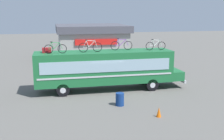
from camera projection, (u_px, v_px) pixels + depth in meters
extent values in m
plane|color=#605E59|center=(104.00, 90.00, 21.94)|extent=(120.00, 120.00, 0.00)
cube|color=#1E6B38|center=(104.00, 67.00, 21.55)|extent=(10.64, 2.37, 2.45)
cube|color=#1E6B38|center=(173.00, 74.00, 22.94)|extent=(1.03, 2.18, 0.73)
cube|color=#99B7C6|center=(107.00, 66.00, 20.35)|extent=(9.78, 0.04, 0.89)
cube|color=#99B7C6|center=(102.00, 61.00, 22.64)|extent=(9.78, 0.04, 0.89)
cube|color=silver|center=(107.00, 76.00, 20.51)|extent=(10.21, 0.03, 0.12)
cube|color=silver|center=(102.00, 70.00, 22.80)|extent=(10.21, 0.03, 0.12)
cube|color=silver|center=(179.00, 79.00, 23.15)|extent=(0.16, 2.25, 0.24)
cylinder|color=black|center=(152.00, 85.00, 21.60)|extent=(0.95, 0.28, 0.95)
cylinder|color=silver|center=(152.00, 85.00, 21.60)|extent=(0.43, 0.30, 0.43)
cylinder|color=black|center=(144.00, 79.00, 23.59)|extent=(0.95, 0.28, 0.95)
cylinder|color=silver|center=(144.00, 79.00, 23.59)|extent=(0.43, 0.30, 0.43)
cylinder|color=black|center=(63.00, 90.00, 20.16)|extent=(0.95, 0.28, 0.95)
cylinder|color=silver|center=(63.00, 90.00, 20.16)|extent=(0.43, 0.30, 0.43)
cylinder|color=black|center=(62.00, 83.00, 22.16)|extent=(0.95, 0.28, 0.95)
cylinder|color=silver|center=(62.00, 83.00, 22.16)|extent=(0.43, 0.30, 0.43)
cube|color=maroon|center=(47.00, 50.00, 20.61)|extent=(0.66, 0.48, 0.35)
torus|color=black|center=(49.00, 49.00, 20.01)|extent=(0.66, 0.04, 0.66)
torus|color=black|center=(62.00, 49.00, 20.22)|extent=(0.66, 0.04, 0.66)
cylinder|color=green|center=(53.00, 46.00, 20.02)|extent=(0.19, 0.04, 0.47)
cylinder|color=green|center=(57.00, 46.00, 20.09)|extent=(0.46, 0.04, 0.45)
cylinder|color=green|center=(55.00, 43.00, 20.02)|extent=(0.59, 0.04, 0.07)
cylinder|color=green|center=(51.00, 49.00, 20.05)|extent=(0.38, 0.03, 0.05)
cylinder|color=green|center=(50.00, 46.00, 19.98)|extent=(0.24, 0.03, 0.49)
cylinder|color=green|center=(61.00, 46.00, 20.15)|extent=(0.21, 0.03, 0.46)
cylinder|color=silver|center=(60.00, 42.00, 20.08)|extent=(0.03, 0.44, 0.03)
ellipsoid|color=black|center=(51.00, 42.00, 19.95)|extent=(0.20, 0.08, 0.06)
torus|color=black|center=(83.00, 48.00, 20.68)|extent=(0.72, 0.04, 0.72)
torus|color=black|center=(97.00, 47.00, 20.91)|extent=(0.72, 0.04, 0.72)
cylinder|color=white|center=(87.00, 44.00, 20.69)|extent=(0.21, 0.04, 0.51)
cylinder|color=white|center=(92.00, 44.00, 20.76)|extent=(0.50, 0.04, 0.49)
cylinder|color=white|center=(91.00, 41.00, 20.69)|extent=(0.65, 0.04, 0.07)
cylinder|color=white|center=(86.00, 47.00, 20.72)|extent=(0.41, 0.03, 0.05)
cylinder|color=white|center=(85.00, 44.00, 20.65)|extent=(0.26, 0.03, 0.53)
cylinder|color=white|center=(96.00, 44.00, 20.84)|extent=(0.22, 0.03, 0.50)
cylinder|color=silver|center=(95.00, 40.00, 20.75)|extent=(0.03, 0.44, 0.03)
ellipsoid|color=black|center=(86.00, 40.00, 20.62)|extent=(0.20, 0.08, 0.06)
torus|color=black|center=(115.00, 46.00, 21.81)|extent=(0.71, 0.04, 0.71)
torus|color=black|center=(128.00, 45.00, 22.03)|extent=(0.71, 0.04, 0.71)
cylinder|color=purple|center=(119.00, 42.00, 21.82)|extent=(0.20, 0.04, 0.51)
cylinder|color=purple|center=(123.00, 42.00, 21.89)|extent=(0.50, 0.04, 0.49)
cylinder|color=purple|center=(122.00, 39.00, 21.82)|extent=(0.64, 0.04, 0.07)
cylinder|color=purple|center=(118.00, 46.00, 21.85)|extent=(0.41, 0.03, 0.05)
cylinder|color=purple|center=(116.00, 42.00, 21.78)|extent=(0.26, 0.03, 0.53)
cylinder|color=purple|center=(127.00, 42.00, 21.96)|extent=(0.22, 0.03, 0.49)
cylinder|color=silver|center=(126.00, 39.00, 21.88)|extent=(0.03, 0.44, 0.03)
ellipsoid|color=black|center=(118.00, 39.00, 21.74)|extent=(0.20, 0.08, 0.06)
torus|color=black|center=(150.00, 46.00, 21.86)|extent=(0.66, 0.04, 0.66)
torus|color=black|center=(162.00, 46.00, 22.07)|extent=(0.66, 0.04, 0.66)
cylinder|color=white|center=(153.00, 43.00, 21.87)|extent=(0.20, 0.04, 0.47)
cylinder|color=white|center=(157.00, 43.00, 21.94)|extent=(0.47, 0.04, 0.45)
cylinder|color=white|center=(156.00, 40.00, 21.88)|extent=(0.61, 0.04, 0.07)
cylinder|color=white|center=(152.00, 46.00, 21.90)|extent=(0.38, 0.03, 0.05)
cylinder|color=white|center=(151.00, 43.00, 21.84)|extent=(0.25, 0.03, 0.49)
cylinder|color=white|center=(161.00, 43.00, 22.01)|extent=(0.21, 0.03, 0.46)
cylinder|color=silver|center=(160.00, 40.00, 21.93)|extent=(0.03, 0.44, 0.03)
ellipsoid|color=black|center=(153.00, 39.00, 21.80)|extent=(0.20, 0.08, 0.06)
cube|color=#9E9E99|center=(91.00, 44.00, 37.50)|extent=(8.61, 8.34, 3.48)
cube|color=#4C4C56|center=(91.00, 28.00, 37.04)|extent=(9.30, 9.01, 0.88)
cube|color=red|center=(96.00, 42.00, 33.25)|extent=(5.17, 0.16, 0.70)
cylinder|color=navy|center=(120.00, 99.00, 18.19)|extent=(0.55, 0.55, 0.86)
cone|color=orange|center=(159.00, 112.00, 16.23)|extent=(0.29, 0.29, 0.61)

